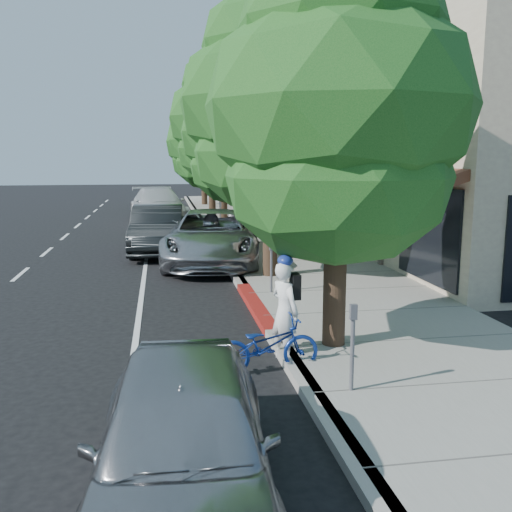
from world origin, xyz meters
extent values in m
plane|color=black|center=(0.00, 0.00, 0.00)|extent=(120.00, 120.00, 0.00)
cube|color=gray|center=(2.30, 8.00, 0.07)|extent=(4.60, 56.00, 0.15)
cube|color=#9E998E|center=(0.00, 8.00, 0.07)|extent=(0.30, 56.00, 0.15)
cube|color=maroon|center=(0.00, 1.00, 0.07)|extent=(0.32, 4.00, 0.15)
cube|color=beige|center=(9.60, 18.00, 3.50)|extent=(10.00, 36.00, 7.00)
cylinder|color=black|center=(0.90, -2.00, 1.21)|extent=(0.40, 0.40, 2.41)
ellipsoid|color=#164B18|center=(0.90, -2.00, 3.10)|extent=(3.87, 3.87, 3.10)
ellipsoid|color=#164B18|center=(0.90, -2.00, 4.27)|extent=(4.56, 4.56, 3.65)
ellipsoid|color=#164B18|center=(0.90, -2.00, 5.52)|extent=(3.42, 3.42, 2.73)
cylinder|color=black|center=(0.90, 4.00, 1.38)|extent=(0.40, 0.40, 2.76)
ellipsoid|color=#164B18|center=(0.90, 4.00, 3.55)|extent=(4.24, 4.24, 3.39)
ellipsoid|color=#164B18|center=(0.90, 4.00, 4.89)|extent=(4.99, 4.99, 3.99)
ellipsoid|color=#164B18|center=(0.90, 4.00, 6.31)|extent=(3.74, 3.74, 2.99)
cylinder|color=black|center=(0.90, 10.00, 1.21)|extent=(0.40, 0.40, 2.43)
ellipsoid|color=#164B18|center=(0.90, 10.00, 3.12)|extent=(3.86, 3.86, 3.08)
ellipsoid|color=#164B18|center=(0.90, 10.00, 4.30)|extent=(4.54, 4.54, 3.63)
ellipsoid|color=#164B18|center=(0.90, 10.00, 5.54)|extent=(3.40, 3.40, 2.72)
cylinder|color=black|center=(0.90, 16.00, 1.47)|extent=(0.40, 0.40, 2.95)
ellipsoid|color=#164B18|center=(0.90, 16.00, 3.79)|extent=(4.42, 4.42, 3.53)
ellipsoid|color=#164B18|center=(0.90, 16.00, 5.22)|extent=(5.19, 5.19, 4.16)
ellipsoid|color=#164B18|center=(0.90, 16.00, 6.74)|extent=(3.90, 3.90, 3.12)
cylinder|color=black|center=(0.90, 22.00, 1.22)|extent=(0.40, 0.40, 2.44)
ellipsoid|color=#164B18|center=(0.90, 22.00, 3.14)|extent=(4.29, 4.29, 3.43)
ellipsoid|color=#164B18|center=(0.90, 22.00, 4.33)|extent=(5.05, 5.05, 4.04)
ellipsoid|color=#164B18|center=(0.90, 22.00, 5.58)|extent=(3.79, 3.79, 3.03)
cylinder|color=black|center=(0.90, 28.00, 1.24)|extent=(0.40, 0.40, 2.48)
ellipsoid|color=#164B18|center=(0.90, 28.00, 3.19)|extent=(4.47, 4.47, 3.58)
ellipsoid|color=#164B18|center=(0.90, 28.00, 4.40)|extent=(5.26, 5.26, 4.21)
ellipsoid|color=#164B18|center=(0.90, 28.00, 5.68)|extent=(3.95, 3.95, 3.16)
imported|color=white|center=(-0.04, -2.22, 0.85)|extent=(0.64, 0.74, 1.70)
imported|color=navy|center=(-0.45, -2.76, 0.45)|extent=(1.77, 0.76, 0.91)
imported|color=#AAA9AE|center=(-0.50, 6.79, 0.86)|extent=(3.54, 6.49, 1.72)
imported|color=black|center=(-2.20, 9.26, 0.84)|extent=(1.99, 5.16, 1.68)
imported|color=silver|center=(-2.20, 18.41, 0.90)|extent=(3.26, 6.45, 1.80)
imported|color=black|center=(-2.16, 22.25, 0.75)|extent=(1.89, 4.44, 1.49)
imported|color=#9A9A9E|center=(-1.91, -6.19, 0.74)|extent=(2.01, 4.46, 1.49)
imported|color=black|center=(1.16, 9.66, 1.05)|extent=(0.93, 0.75, 1.81)
camera|label=1|loc=(-2.05, -11.34, 3.44)|focal=40.00mm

